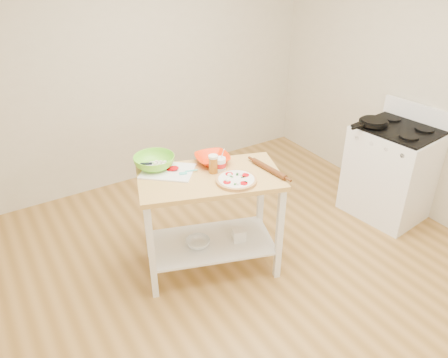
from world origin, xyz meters
TOP-DOWN VIEW (x-y plane):
  - room_shell at (0.00, 0.00)m, footprint 4.04×4.54m
  - prep_island at (-0.27, 0.43)m, footprint 1.25×0.93m
  - gas_stove at (1.68, 0.21)m, footprint 0.70×0.79m
  - skillet at (1.51, 0.39)m, footprint 0.43×0.27m
  - pizza at (-0.14, 0.24)m, footprint 0.31×0.31m
  - cutting_board at (-0.51, 0.66)m, footprint 0.50×0.49m
  - spatula at (-0.40, 0.55)m, footprint 0.16×0.05m
  - knife at (-0.58, 0.83)m, footprint 0.26×0.12m
  - orange_bowl at (-0.14, 0.61)m, footprint 0.32×0.32m
  - green_bowl at (-0.57, 0.77)m, footprint 0.38×0.38m
  - beer_pint at (-0.21, 0.46)m, footprint 0.07×0.07m
  - yogurt_tub at (-0.15, 0.46)m, footprint 0.09×0.09m
  - rolling_pin at (0.17, 0.24)m, footprint 0.08×0.38m
  - shelf_glass_bowl at (-0.39, 0.43)m, footprint 0.22×0.22m
  - shelf_bin at (-0.05, 0.32)m, footprint 0.13×0.13m

SIDE VIEW (x-z plane):
  - shelf_glass_bowl at x=-0.39m, z-range 0.26..0.32m
  - shelf_bin at x=-0.05m, z-range 0.26..0.37m
  - gas_stove at x=1.68m, z-range -0.08..1.03m
  - prep_island at x=-0.27m, z-range 0.20..1.10m
  - cutting_board at x=-0.51m, z-range 0.89..0.93m
  - pizza at x=-0.14m, z-range 0.89..0.94m
  - spatula at x=-0.40m, z-range 0.91..0.92m
  - knife at x=-0.58m, z-range 0.91..0.92m
  - rolling_pin at x=0.17m, z-range 0.90..0.94m
  - orange_bowl at x=-0.14m, z-range 0.90..0.97m
  - green_bowl at x=-0.57m, z-range 0.90..1.00m
  - yogurt_tub at x=-0.15m, z-range 0.86..1.05m
  - skillet at x=1.51m, z-range 0.96..0.99m
  - beer_pint at x=-0.21m, z-range 0.90..1.05m
  - room_shell at x=0.00m, z-range -0.02..2.72m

